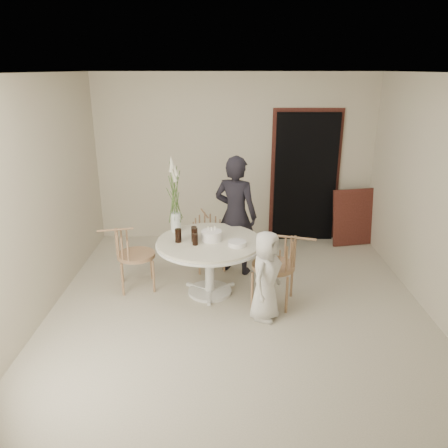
{
  "coord_description": "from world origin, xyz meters",
  "views": [
    {
      "loc": [
        -0.14,
        -4.78,
        2.74
      ],
      "look_at": [
        -0.17,
        0.3,
        0.93
      ],
      "focal_mm": 35.0,
      "sensor_mm": 36.0,
      "label": 1
    }
  ],
  "objects_px": {
    "chair_far": "(207,233)",
    "girl": "(236,215)",
    "boy": "(266,276)",
    "table": "(209,249)",
    "chair_right": "(284,260)",
    "birthday_cake": "(211,236)",
    "flower_vase": "(175,199)",
    "chair_left": "(126,249)"
  },
  "relations": [
    {
      "from": "chair_right",
      "to": "flower_vase",
      "type": "relative_size",
      "value": 0.91
    },
    {
      "from": "boy",
      "to": "birthday_cake",
      "type": "height_order",
      "value": "boy"
    },
    {
      "from": "chair_far",
      "to": "flower_vase",
      "type": "height_order",
      "value": "flower_vase"
    },
    {
      "from": "chair_left",
      "to": "girl",
      "type": "xyz_separation_m",
      "value": [
        1.41,
        0.53,
        0.28
      ]
    },
    {
      "from": "chair_left",
      "to": "chair_far",
      "type": "bearing_deg",
      "value": -67.64
    },
    {
      "from": "table",
      "to": "chair_right",
      "type": "xyz_separation_m",
      "value": [
        0.9,
        -0.27,
        -0.03
      ]
    },
    {
      "from": "boy",
      "to": "table",
      "type": "bearing_deg",
      "value": 77.0
    },
    {
      "from": "birthday_cake",
      "to": "flower_vase",
      "type": "xyz_separation_m",
      "value": [
        -0.47,
        0.32,
        0.38
      ]
    },
    {
      "from": "chair_far",
      "to": "chair_left",
      "type": "height_order",
      "value": "chair_left"
    },
    {
      "from": "girl",
      "to": "boy",
      "type": "bearing_deg",
      "value": 127.68
    },
    {
      "from": "chair_left",
      "to": "boy",
      "type": "relative_size",
      "value": 0.8
    },
    {
      "from": "chair_right",
      "to": "boy",
      "type": "bearing_deg",
      "value": -21.25
    },
    {
      "from": "table",
      "to": "chair_far",
      "type": "bearing_deg",
      "value": 94.87
    },
    {
      "from": "table",
      "to": "chair_left",
      "type": "xyz_separation_m",
      "value": [
        -1.07,
        0.13,
        -0.07
      ]
    },
    {
      "from": "table",
      "to": "chair_left",
      "type": "distance_m",
      "value": 1.08
    },
    {
      "from": "table",
      "to": "chair_right",
      "type": "bearing_deg",
      "value": -16.5
    },
    {
      "from": "chair_far",
      "to": "chair_right",
      "type": "xyz_separation_m",
      "value": [
        0.97,
        -1.12,
        0.08
      ]
    },
    {
      "from": "chair_left",
      "to": "flower_vase",
      "type": "xyz_separation_m",
      "value": [
        0.63,
        0.19,
        0.62
      ]
    },
    {
      "from": "table",
      "to": "chair_far",
      "type": "xyz_separation_m",
      "value": [
        -0.07,
        0.86,
        -0.11
      ]
    },
    {
      "from": "chair_right",
      "to": "flower_vase",
      "type": "distance_m",
      "value": 1.58
    },
    {
      "from": "chair_left",
      "to": "flower_vase",
      "type": "distance_m",
      "value": 0.91
    },
    {
      "from": "chair_right",
      "to": "chair_left",
      "type": "bearing_deg",
      "value": -85.25
    },
    {
      "from": "birthday_cake",
      "to": "girl",
      "type": "bearing_deg",
      "value": 64.58
    },
    {
      "from": "girl",
      "to": "boy",
      "type": "xyz_separation_m",
      "value": [
        0.32,
        -1.25,
        -0.3
      ]
    },
    {
      "from": "table",
      "to": "chair_left",
      "type": "height_order",
      "value": "chair_left"
    },
    {
      "from": "boy",
      "to": "chair_right",
      "type": "bearing_deg",
      "value": -8.7
    },
    {
      "from": "boy",
      "to": "flower_vase",
      "type": "relative_size",
      "value": 1.07
    },
    {
      "from": "chair_right",
      "to": "birthday_cake",
      "type": "relative_size",
      "value": 3.55
    },
    {
      "from": "girl",
      "to": "birthday_cake",
      "type": "relative_size",
      "value": 6.55
    },
    {
      "from": "birthday_cake",
      "to": "flower_vase",
      "type": "relative_size",
      "value": 0.26
    },
    {
      "from": "table",
      "to": "chair_far",
      "type": "height_order",
      "value": "chair_far"
    },
    {
      "from": "chair_far",
      "to": "boy",
      "type": "relative_size",
      "value": 0.74
    },
    {
      "from": "chair_right",
      "to": "chair_left",
      "type": "relative_size",
      "value": 1.07
    },
    {
      "from": "chair_far",
      "to": "chair_right",
      "type": "bearing_deg",
      "value": -65.65
    },
    {
      "from": "table",
      "to": "birthday_cake",
      "type": "relative_size",
      "value": 5.23
    },
    {
      "from": "chair_left",
      "to": "birthday_cake",
      "type": "relative_size",
      "value": 3.34
    },
    {
      "from": "table",
      "to": "girl",
      "type": "height_order",
      "value": "girl"
    },
    {
      "from": "chair_far",
      "to": "birthday_cake",
      "type": "height_order",
      "value": "birthday_cake"
    },
    {
      "from": "table",
      "to": "birthday_cake",
      "type": "xyz_separation_m",
      "value": [
        0.03,
        0.0,
        0.18
      ]
    },
    {
      "from": "chair_right",
      "to": "chair_far",
      "type": "bearing_deg",
      "value": -122.99
    },
    {
      "from": "chair_far",
      "to": "girl",
      "type": "xyz_separation_m",
      "value": [
        0.41,
        -0.19,
        0.33
      ]
    },
    {
      "from": "chair_far",
      "to": "boy",
      "type": "height_order",
      "value": "boy"
    }
  ]
}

